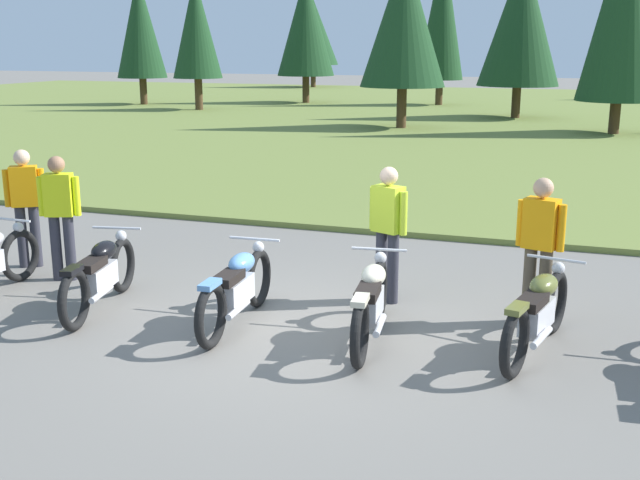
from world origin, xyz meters
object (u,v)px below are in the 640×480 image
rider_checking_bike (540,242)px  rider_in_hivis_vest (388,226)px  motorcycle_cream (371,302)px  rider_with_back_turned (60,211)px  rider_near_row_end (26,201)px  motorcycle_sky_blue (237,288)px  motorcycle_black (100,274)px  motorcycle_olive (538,312)px

rider_checking_bike → rider_in_hivis_vest: (-1.78, 0.21, 0.00)m
motorcycle_cream → rider_with_back_turned: 4.59m
rider_near_row_end → rider_in_hivis_vest: bearing=1.7°
motorcycle_sky_blue → motorcycle_cream: bearing=0.6°
motorcycle_black → motorcycle_olive: same height
motorcycle_black → motorcycle_cream: size_ratio=0.99×
rider_near_row_end → motorcycle_black: bearing=-31.6°
rider_checking_bike → rider_with_back_turned: 6.10m
motorcycle_olive → rider_in_hivis_vest: size_ratio=1.24×
rider_in_hivis_vest → rider_near_row_end: same height
rider_checking_bike → motorcycle_sky_blue: bearing=-159.9°
rider_checking_bike → rider_near_row_end: 6.95m
motorcycle_cream → rider_checking_bike: rider_checking_bike is taller
motorcycle_cream → rider_in_hivis_vest: bearing=97.4°
rider_near_row_end → rider_with_back_turned: size_ratio=1.00×
motorcycle_black → motorcycle_sky_blue: (1.76, 0.04, 0.00)m
rider_with_back_turned → rider_near_row_end: bearing=156.3°
motorcycle_olive → motorcycle_black: bearing=-176.7°
motorcycle_cream → rider_in_hivis_vest: 1.46m
motorcycle_olive → rider_near_row_end: size_ratio=1.24×
motorcycle_black → rider_checking_bike: rider_checking_bike is taller
motorcycle_cream → rider_with_back_turned: rider_with_back_turned is taller
rider_checking_bike → rider_near_row_end: same height
rider_checking_bike → rider_in_hivis_vest: same height
rider_in_hivis_vest → rider_with_back_turned: 4.34m
motorcycle_black → motorcycle_olive: size_ratio=1.00×
rider_checking_bike → rider_in_hivis_vest: bearing=173.3°
motorcycle_black → motorcycle_sky_blue: size_ratio=0.99×
motorcycle_sky_blue → rider_near_row_end: size_ratio=1.26×
motorcycle_olive → rider_in_hivis_vest: 2.23m
motorcycle_black → motorcycle_sky_blue: 1.76m
rider_in_hivis_vest → rider_near_row_end: (-5.17, -0.16, 0.00)m
motorcycle_cream → rider_with_back_turned: size_ratio=1.26×
motorcycle_olive → rider_checking_bike: 1.04m
rider_checking_bike → rider_with_back_turned: bearing=-177.0°
rider_checking_bike → rider_with_back_turned: same height
motorcycle_cream → rider_in_hivis_vest: (-0.17, 1.35, 0.51)m
motorcycle_sky_blue → rider_checking_bike: (3.16, 1.16, 0.51)m
motorcycle_black → rider_with_back_turned: (-1.18, 0.87, 0.51)m
motorcycle_olive → rider_near_row_end: bearing=172.2°
motorcycle_olive → rider_near_row_end: rider_near_row_end is taller
rider_in_hivis_vest → rider_near_row_end: bearing=-178.3°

